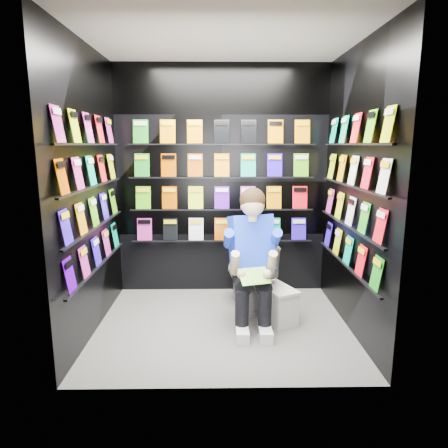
{
  "coord_description": "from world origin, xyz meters",
  "views": [
    {
      "loc": [
        -0.05,
        -3.58,
        1.72
      ],
      "look_at": [
        0.01,
        0.15,
        0.97
      ],
      "focal_mm": 32.0,
      "sensor_mm": 36.0,
      "label": 1
    }
  ],
  "objects": [
    {
      "name": "wall_back",
      "position": [
        0.0,
        1.0,
        1.3
      ],
      "size": [
        2.4,
        0.04,
        2.6
      ],
      "primitive_type": "cube",
      "color": "black",
      "rests_on": "floor"
    },
    {
      "name": "ceiling",
      "position": [
        0.0,
        0.0,
        2.6
      ],
      "size": [
        2.4,
        2.4,
        0.0
      ],
      "primitive_type": "plane",
      "color": "white",
      "rests_on": "floor"
    },
    {
      "name": "wall_right",
      "position": [
        1.2,
        0.0,
        1.3
      ],
      "size": [
        0.04,
        2.0,
        2.6
      ],
      "primitive_type": "cube",
      "color": "black",
      "rests_on": "floor"
    },
    {
      "name": "comics_left",
      "position": [
        -1.17,
        0.0,
        1.31
      ],
      "size": [
        0.06,
        1.7,
        1.37
      ],
      "primitive_type": null,
      "color": "red",
      "rests_on": "wall_left"
    },
    {
      "name": "longbox",
      "position": [
        0.54,
        0.12,
        0.16
      ],
      "size": [
        0.39,
        0.48,
        0.31
      ],
      "primitive_type": "cube",
      "rotation": [
        0.0,
        0.0,
        0.43
      ],
      "color": "white",
      "rests_on": "floor"
    },
    {
      "name": "wall_left",
      "position": [
        -1.2,
        0.0,
        1.3
      ],
      "size": [
        0.04,
        2.0,
        2.6
      ],
      "primitive_type": "cube",
      "color": "black",
      "rests_on": "floor"
    },
    {
      "name": "reader",
      "position": [
        0.27,
        0.12,
        0.78
      ],
      "size": [
        0.73,
        0.9,
        1.45
      ],
      "primitive_type": null,
      "rotation": [
        0.0,
        0.0,
        0.27
      ],
      "color": "#0B29C1",
      "rests_on": "toilet"
    },
    {
      "name": "toilet",
      "position": [
        0.27,
        0.5,
        0.37
      ],
      "size": [
        0.6,
        0.83,
        0.73
      ],
      "primitive_type": "imported",
      "rotation": [
        0.0,
        0.0,
        3.41
      ],
      "color": "silver",
      "rests_on": "floor"
    },
    {
      "name": "wall_front",
      "position": [
        0.0,
        -1.0,
        1.3
      ],
      "size": [
        2.4,
        0.04,
        2.6
      ],
      "primitive_type": "cube",
      "color": "black",
      "rests_on": "floor"
    },
    {
      "name": "longbox_lid",
      "position": [
        0.54,
        0.12,
        0.33
      ],
      "size": [
        0.41,
        0.51,
        0.03
      ],
      "primitive_type": "cube",
      "rotation": [
        0.0,
        0.0,
        0.43
      ],
      "color": "white",
      "rests_on": "longbox"
    },
    {
      "name": "comics_back",
      "position": [
        0.0,
        0.97,
        1.31
      ],
      "size": [
        2.1,
        0.06,
        1.37
      ],
      "primitive_type": null,
      "color": "red",
      "rests_on": "wall_back"
    },
    {
      "name": "floor",
      "position": [
        0.0,
        0.0,
        0.0
      ],
      "size": [
        2.4,
        2.4,
        0.0
      ],
      "primitive_type": "plane",
      "color": "slate",
      "rests_on": "ground"
    },
    {
      "name": "comics_right",
      "position": [
        1.17,
        0.0,
        1.31
      ],
      "size": [
        0.06,
        1.7,
        1.37
      ],
      "primitive_type": null,
      "color": "red",
      "rests_on": "wall_right"
    },
    {
      "name": "held_comic",
      "position": [
        0.27,
        -0.23,
        0.58
      ],
      "size": [
        0.3,
        0.22,
        0.11
      ],
      "primitive_type": "cube",
      "rotation": [
        -0.96,
        0.0,
        0.27
      ],
      "color": "green",
      "rests_on": "reader"
    }
  ]
}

